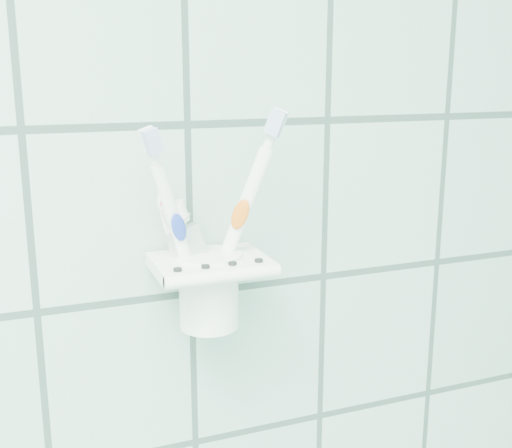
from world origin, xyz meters
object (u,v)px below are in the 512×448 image
holder_bracket (209,265)px  toothpaste_tube (211,247)px  toothbrush_blue (192,212)px  toothbrush_orange (202,208)px  toothbrush_pink (202,218)px  cup (209,286)px

holder_bracket → toothpaste_tube: toothpaste_tube is taller
toothbrush_blue → toothbrush_orange: size_ratio=0.98×
toothbrush_pink → toothbrush_blue: toothbrush_blue is taller
toothbrush_blue → toothbrush_orange: (0.01, 0.01, 0.00)m
toothbrush_pink → toothbrush_orange: size_ratio=0.92×
toothbrush_orange → toothbrush_blue: bearing=-98.8°
toothpaste_tube → cup: bearing=-144.7°
toothbrush_pink → toothbrush_orange: toothbrush_orange is taller
cup → toothbrush_blue: toothbrush_blue is taller
toothbrush_pink → cup: bearing=-75.2°
toothbrush_blue → toothbrush_orange: bearing=33.7°
cup → toothbrush_orange: toothbrush_orange is taller
toothpaste_tube → toothbrush_orange: bearing=121.0°
holder_bracket → toothbrush_orange: size_ratio=0.50×
holder_bracket → toothbrush_blue: bearing=169.8°
cup → toothbrush_pink: toothbrush_pink is taller
toothbrush_pink → toothpaste_tube: 0.03m
toothbrush_blue → toothpaste_tube: toothbrush_blue is taller
toothbrush_orange → cup: bearing=-46.8°
toothbrush_pink → toothpaste_tube: size_ratio=1.50×
cup → toothpaste_tube: (0.01, 0.01, 0.04)m
toothbrush_orange → toothpaste_tube: toothbrush_orange is taller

